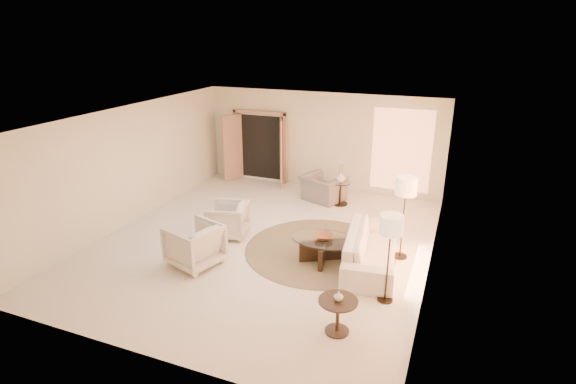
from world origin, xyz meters
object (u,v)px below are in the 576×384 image
at_px(side_table, 340,191).
at_px(bowl, 324,237).
at_px(coffee_table, 323,247).
at_px(floor_lamp_near, 406,190).
at_px(floor_lamp_far, 391,229).
at_px(armchair_right, 194,243).
at_px(sofa, 371,248).
at_px(side_vase, 341,177).
at_px(armchair_left, 228,218).
at_px(end_vase, 338,296).
at_px(accent_chair, 323,184).
at_px(end_table, 338,310).

xyz_separation_m(side_table, bowl, (0.52, -3.15, 0.15)).
bearing_deg(coffee_table, floor_lamp_near, 26.79).
relative_size(side_table, bowl, 1.76).
bearing_deg(floor_lamp_far, coffee_table, 145.75).
xyz_separation_m(floor_lamp_near, bowl, (-1.44, -0.73, -0.95)).
bearing_deg(bowl, armchair_right, -154.78).
relative_size(sofa, side_table, 3.81).
xyz_separation_m(floor_lamp_far, side_vase, (-1.96, 4.13, -0.60)).
bearing_deg(armchair_left, end_vase, 38.67).
distance_m(accent_chair, side_table, 0.54).
xyz_separation_m(accent_chair, bowl, (1.04, -3.26, 0.06)).
xyz_separation_m(accent_chair, side_table, (0.52, -0.11, -0.08)).
xyz_separation_m(end_vase, side_vase, (-1.42, 5.27, 0.12)).
bearing_deg(end_vase, side_vase, 105.04).
height_order(sofa, end_vase, end_vase).
relative_size(end_table, bowl, 1.68).
distance_m(floor_lamp_near, end_vase, 3.02).
relative_size(armchair_left, bowl, 2.37).
bearing_deg(armchair_left, floor_lamp_far, 56.65).
relative_size(armchair_right, bowl, 2.61).
bearing_deg(end_vase, side_table, 105.04).
xyz_separation_m(armchair_right, bowl, (2.33, 1.10, 0.06)).
xyz_separation_m(floor_lamp_near, end_vase, (-0.54, -2.85, -0.83)).
xyz_separation_m(coffee_table, floor_lamp_far, (1.44, -0.98, 1.06)).
bearing_deg(end_table, bowl, 112.88).
height_order(armchair_right, coffee_table, armchair_right).
bearing_deg(floor_lamp_near, bowl, -153.21).
height_order(coffee_table, floor_lamp_near, floor_lamp_near).
relative_size(side_table, floor_lamp_far, 0.40).
xyz_separation_m(armchair_left, armchair_right, (0.04, -1.42, 0.04)).
bearing_deg(floor_lamp_near, armchair_right, -154.18).
xyz_separation_m(coffee_table, bowl, (0.00, 0.00, 0.22)).
bearing_deg(floor_lamp_near, end_table, -100.76).
bearing_deg(accent_chair, side_vase, -171.09).
height_order(side_table, side_vase, side_vase).
height_order(side_table, floor_lamp_far, floor_lamp_far).
relative_size(accent_chair, end_vase, 7.02).
relative_size(sofa, accent_chair, 2.27).
xyz_separation_m(armchair_right, coffee_table, (2.33, 1.10, -0.17)).
bearing_deg(side_table, floor_lamp_near, -51.04).
distance_m(armchair_left, accent_chair, 3.23).
relative_size(accent_chair, floor_lamp_far, 0.67).
bearing_deg(accent_chair, armchair_right, 94.39).
bearing_deg(sofa, accent_chair, 25.26).
xyz_separation_m(coffee_table, side_vase, (-0.52, 3.15, 0.46)).
height_order(coffee_table, end_vase, end_vase).
distance_m(coffee_table, floor_lamp_far, 2.04).
distance_m(armchair_right, side_vase, 4.63).
relative_size(sofa, floor_lamp_far, 1.51).
relative_size(side_table, floor_lamp_near, 0.37).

